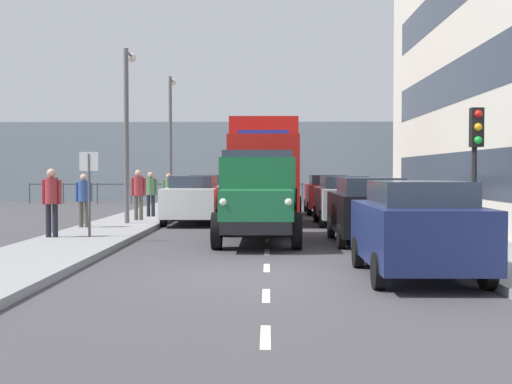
% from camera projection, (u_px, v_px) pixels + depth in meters
% --- Properties ---
extents(ground_plane, '(80.00, 80.00, 0.00)m').
position_uv_depth(ground_plane, '(267.00, 234.00, 19.71)').
color(ground_plane, '#423F44').
extents(sidewalk_left, '(2.48, 38.70, 0.15)m').
position_uv_depth(sidewalk_left, '(430.00, 232.00, 19.62)').
color(sidewalk_left, gray).
rests_on(sidewalk_left, ground_plane).
extents(sidewalk_right, '(2.48, 38.70, 0.15)m').
position_uv_depth(sidewalk_right, '(106.00, 232.00, 19.80)').
color(sidewalk_right, gray).
rests_on(sidewalk_right, ground_plane).
extents(road_centreline_markings, '(0.12, 35.15, 0.01)m').
position_uv_depth(road_centreline_markings, '(267.00, 235.00, 19.42)').
color(road_centreline_markings, silver).
rests_on(road_centreline_markings, ground_plane).
extents(sea_horizon, '(80.00, 0.80, 5.00)m').
position_uv_depth(sea_horizon, '(268.00, 162.00, 41.96)').
color(sea_horizon, '#84939E').
rests_on(sea_horizon, ground_plane).
extents(seawall_railing, '(28.08, 0.08, 1.20)m').
position_uv_depth(seawall_railing, '(268.00, 188.00, 38.42)').
color(seawall_railing, '#4C5156').
rests_on(seawall_railing, ground_plane).
extents(truck_vintage_green, '(2.17, 5.64, 2.43)m').
position_uv_depth(truck_vintage_green, '(257.00, 198.00, 17.21)').
color(truck_vintage_green, black).
rests_on(truck_vintage_green, ground_plane).
extents(lorry_cargo_red, '(2.58, 8.20, 3.87)m').
position_uv_depth(lorry_cargo_red, '(264.00, 166.00, 25.52)').
color(lorry_cargo_red, red).
rests_on(lorry_cargo_red, ground_plane).
extents(car_navy_kerbside_near, '(1.91, 3.91, 1.72)m').
position_uv_depth(car_navy_kerbside_near, '(417.00, 228.00, 11.66)').
color(car_navy_kerbside_near, navy).
rests_on(car_navy_kerbside_near, ground_plane).
extents(car_black_kerbside_1, '(1.86, 4.22, 1.72)m').
position_uv_depth(car_black_kerbside_1, '(368.00, 209.00, 17.30)').
color(car_black_kerbside_1, black).
rests_on(car_black_kerbside_1, ground_plane).
extents(car_silver_kerbside_2, '(1.83, 4.47, 1.72)m').
position_uv_depth(car_silver_kerbside_2, '(343.00, 199.00, 23.26)').
color(car_silver_kerbside_2, '#B7BABF').
rests_on(car_silver_kerbside_2, ground_plane).
extents(car_red_kerbside_3, '(1.93, 3.88, 1.72)m').
position_uv_depth(car_red_kerbside_3, '(327.00, 193.00, 29.35)').
color(car_red_kerbside_3, '#B21E1E').
rests_on(car_red_kerbside_3, ground_plane).
extents(car_white_oppositeside_0, '(1.91, 4.39, 1.72)m').
position_uv_depth(car_white_oppositeside_0, '(194.00, 199.00, 23.71)').
color(car_white_oppositeside_0, white).
rests_on(car_white_oppositeside_0, ground_plane).
extents(car_grey_oppositeside_1, '(1.85, 4.68, 1.72)m').
position_uv_depth(car_grey_oppositeside_1, '(208.00, 193.00, 29.52)').
color(car_grey_oppositeside_1, slate).
rests_on(car_grey_oppositeside_1, ground_plane).
extents(pedestrian_near_railing, '(0.53, 0.34, 1.81)m').
position_uv_depth(pedestrian_near_railing, '(52.00, 197.00, 17.36)').
color(pedestrian_near_railing, black).
rests_on(pedestrian_near_railing, sidewalk_right).
extents(pedestrian_with_bag, '(0.53, 0.34, 1.66)m').
position_uv_depth(pedestrian_with_bag, '(84.00, 196.00, 20.43)').
color(pedestrian_with_bag, '#4C473D').
rests_on(pedestrian_with_bag, sidewalk_right).
extents(pedestrian_couple_a, '(0.53, 0.34, 1.79)m').
position_uv_depth(pedestrian_couple_a, '(138.00, 190.00, 23.43)').
color(pedestrian_couple_a, '#4C473D').
rests_on(pedestrian_couple_a, sidewalk_right).
extents(pedestrian_by_lamp, '(0.53, 0.34, 1.71)m').
position_uv_depth(pedestrian_by_lamp, '(151.00, 190.00, 25.29)').
color(pedestrian_by_lamp, black).
rests_on(pedestrian_by_lamp, sidewalk_right).
extents(pedestrian_in_dark_coat, '(0.53, 0.34, 1.65)m').
position_uv_depth(pedestrian_in_dark_coat, '(169.00, 190.00, 27.59)').
color(pedestrian_in_dark_coat, black).
rests_on(pedestrian_in_dark_coat, sidewalk_right).
extents(traffic_light_near, '(0.28, 0.41, 3.20)m').
position_uv_depth(traffic_light_near, '(476.00, 146.00, 15.22)').
color(traffic_light_near, black).
rests_on(traffic_light_near, sidewalk_left).
extents(lamp_post_promenade, '(0.32, 1.14, 5.84)m').
position_uv_depth(lamp_post_promenade, '(127.00, 118.00, 22.16)').
color(lamp_post_promenade, '#59595B').
rests_on(lamp_post_promenade, sidewalk_right).
extents(lamp_post_far, '(0.32, 1.14, 6.30)m').
position_uv_depth(lamp_post_far, '(171.00, 129.00, 31.90)').
color(lamp_post_far, '#59595B').
rests_on(lamp_post_far, sidewalk_right).
extents(street_sign, '(0.50, 0.07, 2.25)m').
position_uv_depth(street_sign, '(89.00, 179.00, 17.45)').
color(street_sign, '#4C4C4C').
rests_on(street_sign, sidewalk_right).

